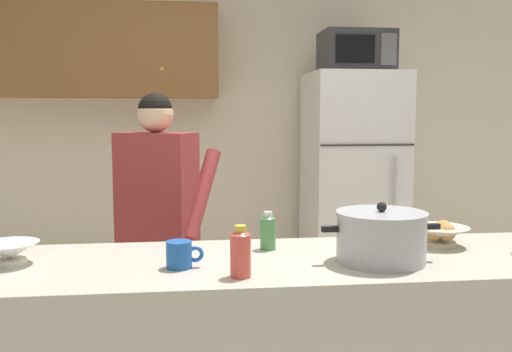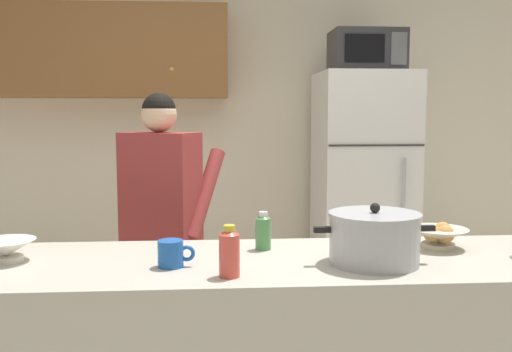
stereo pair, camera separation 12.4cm
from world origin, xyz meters
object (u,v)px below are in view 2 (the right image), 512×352
at_px(refrigerator, 363,197).
at_px(bread_bowl, 439,236).
at_px(person_near_pot, 162,208).
at_px(cooking_pot, 374,238).
at_px(microwave, 366,51).
at_px(empty_bowl, 6,249).
at_px(bottle_near_edge, 262,231).
at_px(bottle_mid_counter, 229,252).
at_px(coffee_mug, 172,254).

xyz_separation_m(refrigerator, bread_bowl, (-0.15, -1.73, 0.10)).
xyz_separation_m(person_near_pot, cooking_pot, (0.85, -0.99, 0.05)).
bearing_deg(microwave, bread_bowl, -94.92).
distance_m(refrigerator, empty_bowl, 2.56).
height_order(bottle_near_edge, bottle_mid_counter, bottle_mid_counter).
bearing_deg(bottle_mid_counter, bread_bowl, 21.81).
xyz_separation_m(cooking_pot, empty_bowl, (-1.33, 0.12, -0.05)).
relative_size(refrigerator, cooking_pot, 3.96).
bearing_deg(bottle_mid_counter, person_near_pot, 106.31).
xyz_separation_m(bread_bowl, bottle_mid_counter, (-0.85, -0.34, 0.03)).
height_order(microwave, empty_bowl, microwave).
relative_size(bread_bowl, empty_bowl, 1.12).
xyz_separation_m(microwave, coffee_mug, (-1.19, -1.91, -0.91)).
distance_m(person_near_pot, cooking_pot, 1.30).
bearing_deg(empty_bowl, microwave, 44.86).
xyz_separation_m(bread_bowl, empty_bowl, (-1.65, -0.09, -0.00)).
relative_size(coffee_mug, bottle_near_edge, 0.86).
bearing_deg(coffee_mug, bottle_mid_counter, -34.07).
height_order(person_near_pot, bread_bowl, person_near_pot).
relative_size(person_near_pot, bottle_near_edge, 10.28).
bearing_deg(person_near_pot, coffee_mug, -82.67).
relative_size(bottle_near_edge, bottle_mid_counter, 0.88).
height_order(refrigerator, coffee_mug, refrigerator).
xyz_separation_m(coffee_mug, bread_bowl, (1.05, 0.20, 0.00)).
relative_size(bread_bowl, bottle_near_edge, 1.54).
distance_m(bread_bowl, empty_bowl, 1.66).
bearing_deg(coffee_mug, person_near_pot, 97.33).
height_order(person_near_pot, bottle_near_edge, person_near_pot).
relative_size(refrigerator, person_near_pot, 1.11).
distance_m(coffee_mug, bread_bowl, 1.07).
xyz_separation_m(person_near_pot, coffee_mug, (0.13, -0.98, 0.00)).
relative_size(empty_bowl, bottle_mid_counter, 1.21).
distance_m(refrigerator, bottle_mid_counter, 2.29).
xyz_separation_m(refrigerator, bottle_mid_counter, (-0.99, -2.06, 0.13)).
bearing_deg(empty_bowl, person_near_pot, 60.93).
bearing_deg(bottle_near_edge, bread_bowl, -2.36).
bearing_deg(bottle_near_edge, microwave, 62.96).
distance_m(cooking_pot, coffee_mug, 0.72).
height_order(microwave, person_near_pot, microwave).
distance_m(bread_bowl, bottle_mid_counter, 0.91).
distance_m(refrigerator, microwave, 1.01).
xyz_separation_m(microwave, cooking_pot, (-0.47, -1.91, -0.87)).
bearing_deg(empty_bowl, bread_bowl, 3.04).
bearing_deg(empty_bowl, coffee_mug, -10.80).
bearing_deg(empty_bowl, cooking_pot, -5.24).
relative_size(microwave, coffee_mug, 3.66).
height_order(empty_bowl, bottle_near_edge, bottle_near_edge).
bearing_deg(bottle_mid_counter, cooking_pot, 13.86).
xyz_separation_m(cooking_pot, coffee_mug, (-0.72, 0.01, -0.05)).
relative_size(coffee_mug, empty_bowl, 0.62).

